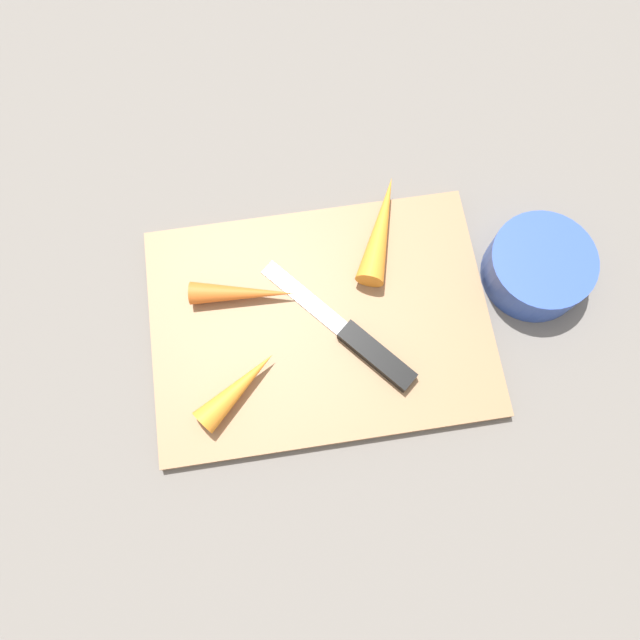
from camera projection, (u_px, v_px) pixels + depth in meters
ground_plane at (320, 323)px, 0.63m from camera, size 1.40×1.40×0.00m
cutting_board at (320, 322)px, 0.62m from camera, size 0.36×0.26×0.01m
knife at (367, 348)px, 0.60m from camera, size 0.15×0.17×0.01m
carrot_shortest at (238, 388)px, 0.58m from camera, size 0.09×0.08×0.03m
carrot_medium at (244, 293)px, 0.61m from camera, size 0.12×0.04×0.02m
carrot_longest at (381, 228)px, 0.63m from camera, size 0.08×0.13×0.03m
small_bowl at (538, 267)px, 0.62m from camera, size 0.11×0.11×0.05m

